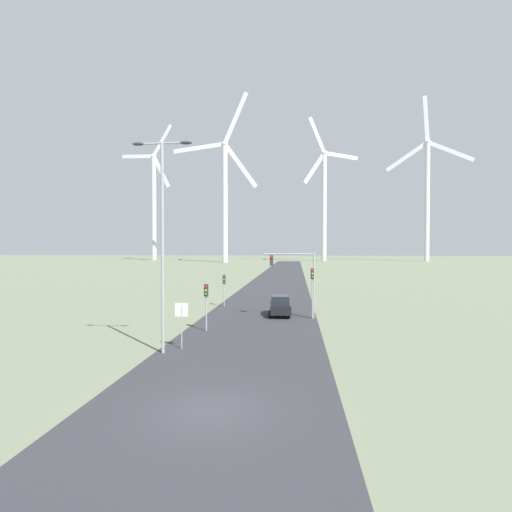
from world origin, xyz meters
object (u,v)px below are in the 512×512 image
traffic_light_post_mid_left (224,283)px  wind_turbine_left (225,189)px  traffic_light_post_near_right (312,282)px  stop_sign_near (182,317)px  traffic_light_post_near_left (206,297)px  wind_turbine_center (324,196)px  wind_turbine_right (427,189)px  car_approaching (280,305)px  streetlamp (162,224)px  wind_turbine_far_left (154,198)px  traffic_light_mast_overhead (296,271)px

traffic_light_post_mid_left → wind_turbine_left: (-22.14, 123.84, 28.30)m
traffic_light_post_near_right → traffic_light_post_mid_left: bearing=144.4°
traffic_light_post_near_right → traffic_light_post_mid_left: 10.91m
stop_sign_near → traffic_light_post_near_left: 5.33m
traffic_light_post_near_right → wind_turbine_center: size_ratio=0.07×
wind_turbine_center → wind_turbine_right: bearing=-2.7°
stop_sign_near → traffic_light_post_near_left: bearing=86.7°
stop_sign_near → car_approaching: 13.59m
streetlamp → wind_turbine_far_left: (-62.22, 168.91, 23.31)m
traffic_light_post_near_left → traffic_light_post_near_right: traffic_light_post_near_right is taller
traffic_light_post_near_right → traffic_light_post_near_left: bearing=-143.8°
streetlamp → wind_turbine_left: (-21.91, 142.34, 23.23)m
traffic_light_post_near_left → wind_turbine_far_left: 176.76m
traffic_light_post_near_right → traffic_light_mast_overhead: 1.71m
traffic_light_mast_overhead → wind_turbine_left: (-29.60, 129.98, 26.57)m
traffic_light_post_mid_left → car_approaching: 8.00m
traffic_light_post_mid_left → traffic_light_mast_overhead: traffic_light_mast_overhead is taller
traffic_light_post_mid_left → wind_turbine_left: wind_turbine_left is taller
wind_turbine_right → wind_turbine_left: bearing=-166.4°
traffic_light_post_mid_left → car_approaching: size_ratio=0.78×
stop_sign_near → wind_turbine_center: 168.22m
stop_sign_near → wind_turbine_right: wind_turbine_right is taller
traffic_light_post_mid_left → traffic_light_mast_overhead: size_ratio=0.56×
stop_sign_near → car_approaching: stop_sign_near is taller
streetlamp → traffic_light_post_mid_left: bearing=89.3°
stop_sign_near → traffic_light_post_mid_left: size_ratio=0.85×
traffic_light_mast_overhead → wind_turbine_right: (58.45, 151.21, 28.34)m
traffic_light_post_mid_left → car_approaching: (6.03, -5.05, -1.49)m
car_approaching → wind_turbine_left: (-28.17, 128.89, 29.79)m
traffic_light_post_near_right → wind_turbine_left: (-30.99, 130.17, 27.53)m
traffic_light_post_near_left → wind_turbine_center: wind_turbine_center is taller
streetlamp → wind_turbine_center: wind_turbine_center is taller
wind_turbine_center → traffic_light_post_mid_left: bearing=-97.9°
traffic_light_post_near_left → car_approaching: bearing=54.1°
stop_sign_near → wind_turbine_left: bearing=99.1°
streetlamp → traffic_light_post_near_right: bearing=53.3°
wind_turbine_left → wind_turbine_right: (88.05, 21.23, 1.78)m
streetlamp → wind_turbine_left: bearing=98.8°
traffic_light_post_near_right → wind_turbine_right: (57.06, 151.40, 29.31)m
traffic_light_post_near_right → wind_turbine_center: (11.57, 153.52, 27.01)m
wind_turbine_left → car_approaching: bearing=-77.7°
car_approaching → wind_turbine_right: size_ratio=0.06×
streetlamp → traffic_light_post_near_right: 15.78m
wind_turbine_far_left → wind_turbine_left: bearing=-33.4°
wind_turbine_center → car_approaching: bearing=-95.4°
streetlamp → traffic_light_mast_overhead: (7.69, 12.36, -3.33)m
streetlamp → wind_turbine_center: size_ratio=0.18×
stop_sign_near → wind_turbine_left: size_ratio=0.04×
wind_turbine_center → wind_turbine_right: (45.48, -2.11, 2.29)m
wind_turbine_left → wind_turbine_right: wind_turbine_right is taller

